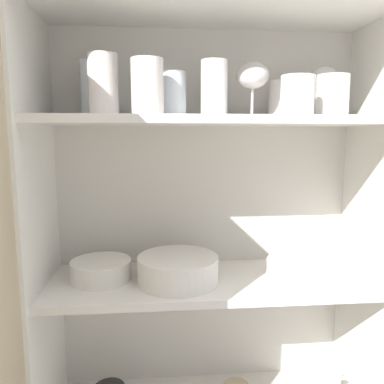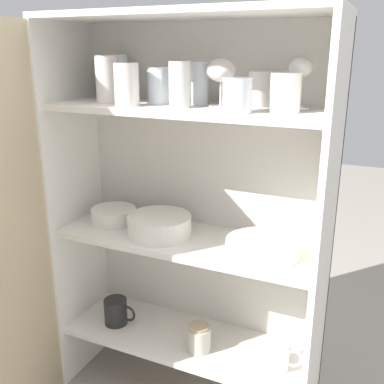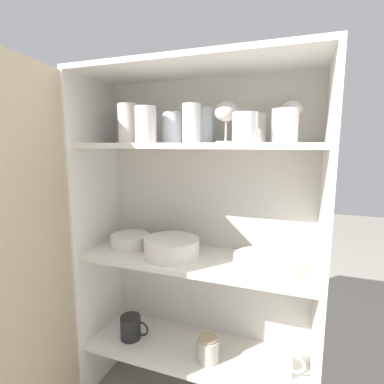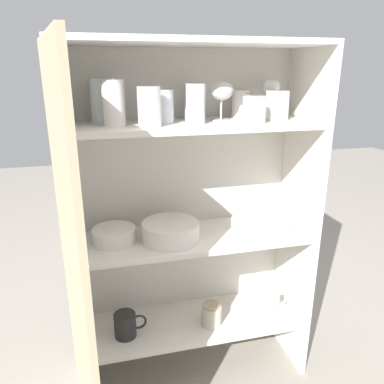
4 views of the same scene
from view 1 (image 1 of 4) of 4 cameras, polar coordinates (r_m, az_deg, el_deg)
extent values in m
cube|color=silver|center=(1.17, 1.84, -8.94)|extent=(0.89, 0.02, 1.30)
cube|color=white|center=(1.06, -21.79, -11.39)|extent=(0.02, 0.32, 1.30)
cube|color=white|center=(1.17, 25.02, -9.77)|extent=(0.02, 0.32, 1.30)
cube|color=white|center=(1.01, 3.17, 26.15)|extent=(0.89, 0.32, 0.02)
cube|color=silver|center=(1.04, 2.84, -13.48)|extent=(0.86, 0.28, 0.02)
cube|color=silver|center=(0.96, 3.04, 10.77)|extent=(0.86, 0.28, 0.02)
cylinder|color=silver|center=(0.95, -13.38, 15.54)|extent=(0.07, 0.07, 0.14)
cylinder|color=white|center=(0.93, 3.34, 15.47)|extent=(0.06, 0.06, 0.13)
cylinder|color=white|center=(1.06, -14.39, 14.85)|extent=(0.08, 0.08, 0.15)
cylinder|color=silver|center=(1.09, 13.35, 13.52)|extent=(0.07, 0.07, 0.10)
cylinder|color=white|center=(0.98, -3.05, 14.59)|extent=(0.07, 0.07, 0.11)
cylinder|color=white|center=(0.94, 15.74, 13.95)|extent=(0.08, 0.08, 0.09)
cylinder|color=silver|center=(0.89, -6.81, 15.58)|extent=(0.07, 0.07, 0.13)
cylinder|color=white|center=(1.03, 3.52, 14.74)|extent=(0.06, 0.06, 0.13)
cylinder|color=silver|center=(1.04, 20.57, 13.51)|extent=(0.08, 0.08, 0.10)
cylinder|color=silver|center=(1.00, 9.09, 11.35)|extent=(0.07, 0.07, 0.01)
cylinder|color=silver|center=(1.00, 9.14, 13.39)|extent=(0.01, 0.01, 0.07)
ellipsoid|color=silver|center=(1.01, 9.24, 17.16)|extent=(0.08, 0.08, 0.07)
cylinder|color=white|center=(1.12, 19.16, 10.68)|extent=(0.06, 0.06, 0.01)
cylinder|color=white|center=(1.13, 19.27, 12.87)|extent=(0.01, 0.01, 0.08)
ellipsoid|color=white|center=(1.13, 19.45, 16.29)|extent=(0.07, 0.07, 0.06)
cylinder|color=silver|center=(1.08, 17.22, -12.12)|extent=(0.22, 0.22, 0.01)
cylinder|color=silver|center=(1.08, 17.25, -11.67)|extent=(0.22, 0.22, 0.01)
cylinder|color=silver|center=(1.08, 17.27, -11.22)|extent=(0.22, 0.22, 0.01)
cylinder|color=silver|center=(1.07, 17.29, -10.77)|extent=(0.22, 0.22, 0.01)
cylinder|color=silver|center=(1.07, 17.31, -10.32)|extent=(0.22, 0.22, 0.01)
cylinder|color=silver|center=(1.00, -2.15, -11.67)|extent=(0.21, 0.21, 0.07)
torus|color=silver|center=(0.99, -2.16, -10.01)|extent=(0.21, 0.21, 0.01)
cylinder|color=silver|center=(1.05, -13.67, -11.47)|extent=(0.16, 0.16, 0.05)
torus|color=silver|center=(1.04, -13.71, -10.31)|extent=(0.16, 0.16, 0.01)
camera|label=2|loc=(0.80, 107.88, 12.41)|focal=42.00mm
camera|label=3|loc=(0.50, 92.86, 4.17)|focal=28.00mm
camera|label=4|loc=(0.42, -155.87, 23.89)|focal=35.00mm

